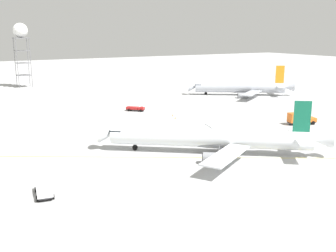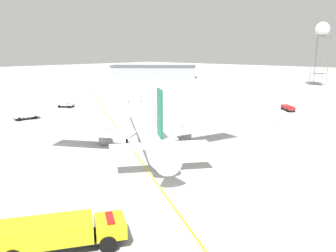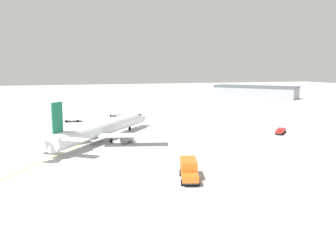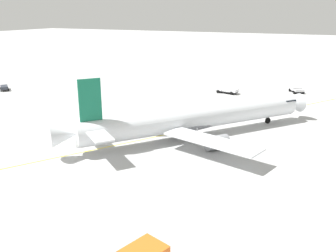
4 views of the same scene
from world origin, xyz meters
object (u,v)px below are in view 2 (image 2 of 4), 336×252
at_px(safety_cone_near, 278,121).
at_px(safety_cone_mid, 291,119).
at_px(fire_tender_truck, 56,232).
at_px(radar_tower, 322,32).
at_px(airliner_main, 145,125).
at_px(pushback_tug_truck_extra, 66,104).
at_px(pushback_tug_truck, 27,116).
at_px(ops_pickup_truck, 288,108).

distance_m(safety_cone_near, safety_cone_mid, 3.83).
xyz_separation_m(fire_tender_truck, radar_tower, (32.64, -149.88, 21.72)).
bearing_deg(airliner_main, safety_cone_near, -70.66).
bearing_deg(safety_cone_mid, safety_cone_near, 70.87).
height_order(safety_cone_near, safety_cone_mid, same).
height_order(fire_tender_truck, pushback_tug_truck_extra, fire_tender_truck).
bearing_deg(fire_tender_truck, pushback_tug_truck, 98.29).
bearing_deg(pushback_tug_truck_extra, airliner_main, -43.86).
xyz_separation_m(airliner_main, pushback_tug_truck, (34.16, 4.61, -2.10)).
bearing_deg(fire_tender_truck, airliner_main, 66.62).
xyz_separation_m(pushback_tug_truck, pushback_tug_truck_extra, (8.56, -15.45, -0.01)).
relative_size(airliner_main, ops_pickup_truck, 7.37).
bearing_deg(safety_cone_near, safety_cone_mid, -109.13).
xyz_separation_m(fire_tender_truck, safety_cone_mid, (7.98, -63.35, -1.26)).
height_order(airliner_main, safety_cone_mid, airliner_main).
height_order(fire_tender_truck, radar_tower, radar_tower).
bearing_deg(pushback_tug_truck, fire_tender_truck, 74.72).
distance_m(radar_tower, safety_cone_mid, 92.87).
xyz_separation_m(airliner_main, radar_tower, (13.18, -121.29, 20.35)).
height_order(airliner_main, safety_cone_near, airliner_main).
relative_size(fire_tender_truck, safety_cone_mid, 18.83).
bearing_deg(airliner_main, safety_cone_mid, -70.76).
bearing_deg(ops_pickup_truck, airliner_main, -51.77).
bearing_deg(safety_cone_mid, pushback_tug_truck_extra, 23.82).
distance_m(airliner_main, safety_cone_near, 32.88).
xyz_separation_m(safety_cone_near, safety_cone_mid, (-1.26, -3.62, 0.00)).
relative_size(radar_tower, safety_cone_mid, 50.15).
relative_size(ops_pickup_truck, safety_cone_mid, 9.52).
bearing_deg(radar_tower, airliner_main, 96.20).
distance_m(fire_tender_truck, safety_cone_mid, 63.86).
xyz_separation_m(pushback_tug_truck_extra, safety_cone_near, (-52.94, -20.30, -0.53)).
height_order(radar_tower, safety_cone_mid, radar_tower).
bearing_deg(pushback_tug_truck, radar_tower, 179.35).
height_order(pushback_tug_truck_extra, safety_cone_near, pushback_tug_truck_extra).
bearing_deg(safety_cone_near, pushback_tug_truck, 38.85).
height_order(ops_pickup_truck, fire_tender_truck, fire_tender_truck).
bearing_deg(pushback_tug_truck_extra, fire_tender_truck, -62.00).
relative_size(pushback_tug_truck_extra, safety_cone_near, 8.77).
bearing_deg(fire_tender_truck, pushback_tug_truck_extra, 90.01).
bearing_deg(radar_tower, pushback_tug_truck, 80.54).
relative_size(fire_tender_truck, safety_cone_near, 18.83).
xyz_separation_m(fire_tender_truck, pushback_tug_truck_extra, (62.17, -39.43, -0.74)).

